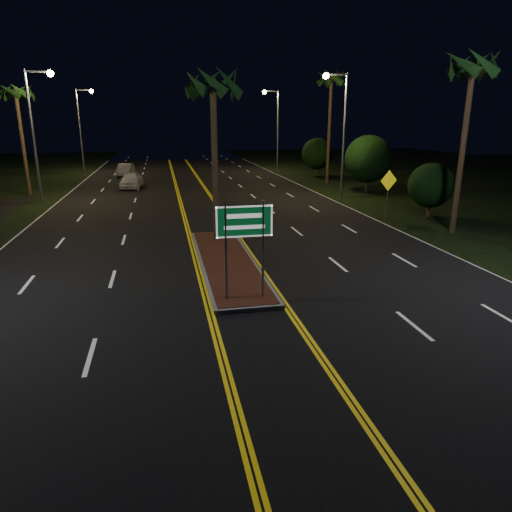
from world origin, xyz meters
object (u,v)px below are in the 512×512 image
object	(u,v)px
highway_sign	(244,231)
shrub_far	(317,154)
streetlight_right_mid	(340,121)
shrub_mid	(368,159)
car_far	(125,169)
palm_left_far	(15,92)
car_near	(131,179)
streetlight_right_far	(275,121)
palm_right_far	(331,80)
median_island	(227,262)
streetlight_left_mid	(37,121)
warning_sign	(388,187)
streetlight_left_far	(83,121)
palm_median	(213,84)
palm_right_near	(473,66)
shrub_near	(431,185)

from	to	relation	value
highway_sign	shrub_far	bearing A→B (deg)	67.43
streetlight_right_mid	shrub_far	xyz separation A→B (m)	(3.19, 14.00, -3.32)
shrub_mid	car_far	world-z (taller)	shrub_mid
palm_left_far	car_near	world-z (taller)	palm_left_far
streetlight_right_far	palm_left_far	xyz separation A→B (m)	(-23.41, -14.00, 2.09)
palm_right_far	shrub_far	distance (m)	9.13
median_island	shrub_mid	distance (m)	22.18
streetlight_left_mid	car_far	world-z (taller)	streetlight_left_mid
shrub_mid	streetlight_left_mid	bearing A→B (deg)	180.00
shrub_mid	car_far	size ratio (longest dim) A/B	1.02
car_near	median_island	bearing A→B (deg)	-71.51
warning_sign	car_near	bearing A→B (deg)	119.50
streetlight_left_far	palm_median	xyz separation A→B (m)	(10.61, -33.50, 1.62)
car_far	warning_sign	xyz separation A→B (m)	(17.02, -25.91, 1.16)
streetlight_left_mid	palm_median	size ratio (longest dim) A/B	1.08
palm_left_far	shrub_far	size ratio (longest dim) A/B	2.22
shrub_mid	shrub_far	size ratio (longest dim) A/B	1.17
streetlight_left_mid	shrub_mid	size ratio (longest dim) A/B	1.95
palm_right_near	shrub_far	bearing A→B (deg)	87.14
median_island	warning_sign	size ratio (longest dim) A/B	3.55
car_near	palm_left_far	bearing A→B (deg)	-154.11
highway_sign	streetlight_right_far	size ratio (longest dim) A/B	0.36
palm_median	shrub_far	bearing A→B (deg)	61.58
streetlight_right_mid	car_far	world-z (taller)	streetlight_right_mid
shrub_far	streetlight_right_far	bearing A→B (deg)	117.98
streetlight_right_far	median_island	bearing A→B (deg)	-106.87
shrub_far	median_island	bearing A→B (deg)	-115.45
streetlight_right_far	streetlight_left_mid	bearing A→B (deg)	-139.70
highway_sign	palm_right_far	world-z (taller)	palm_right_far
streetlight_left_mid	median_island	bearing A→B (deg)	-58.02
palm_median	palm_right_far	size ratio (longest dim) A/B	0.81
streetlight_right_far	warning_sign	distance (m)	28.06
shrub_far	palm_median	bearing A→B (deg)	-118.42
streetlight_right_mid	palm_right_near	xyz separation A→B (m)	(1.89, -12.00, 2.56)
shrub_near	car_far	xyz separation A→B (m)	(-19.72, 26.10, -1.19)
highway_sign	streetlight_left_mid	world-z (taller)	streetlight_left_mid
streetlight_left_mid	shrub_far	size ratio (longest dim) A/B	2.27
median_island	palm_right_near	distance (m)	15.21
median_island	shrub_far	xyz separation A→B (m)	(13.80, 29.00, 2.25)
streetlight_right_far	shrub_near	world-z (taller)	streetlight_right_far
streetlight_right_mid	car_far	size ratio (longest dim) A/B	2.00
streetlight_right_mid	streetlight_right_far	bearing A→B (deg)	90.00
median_island	car_far	size ratio (longest dim) A/B	2.27
shrub_mid	streetlight_right_mid	bearing A→B (deg)	-149.44
palm_right_near	shrub_mid	size ratio (longest dim) A/B	2.01
palm_left_far	shrub_far	world-z (taller)	palm_left_far
streetlight_right_mid	palm_right_near	bearing A→B (deg)	-81.06
median_island	palm_left_far	bearing A→B (deg)	121.36
streetlight_right_far	shrub_mid	world-z (taller)	streetlight_right_far
shrub_near	streetlight_left_mid	bearing A→B (deg)	157.48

